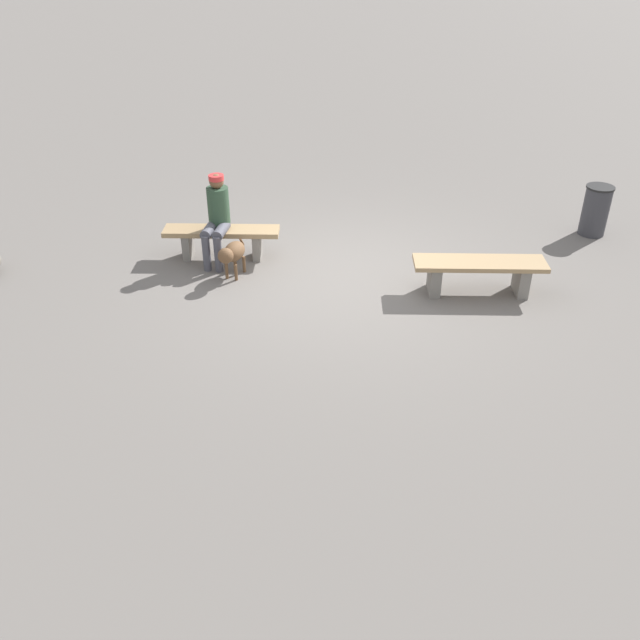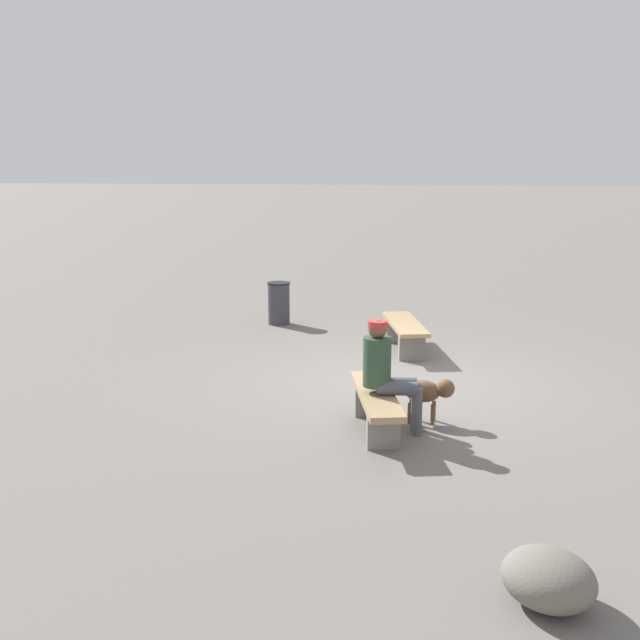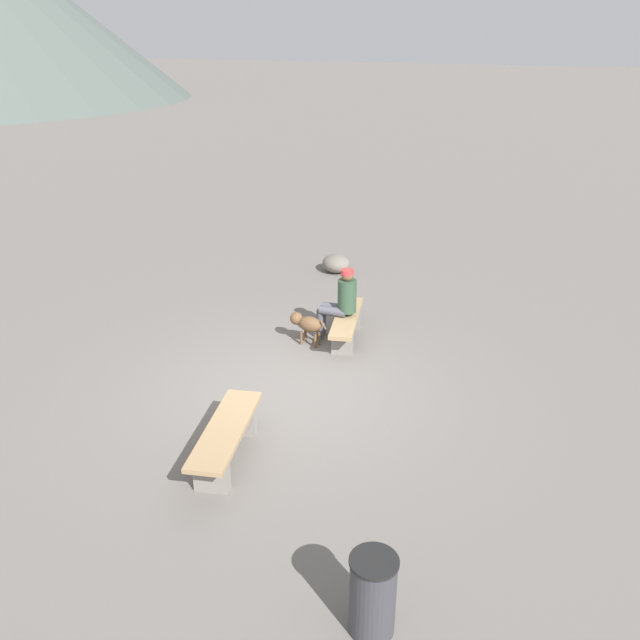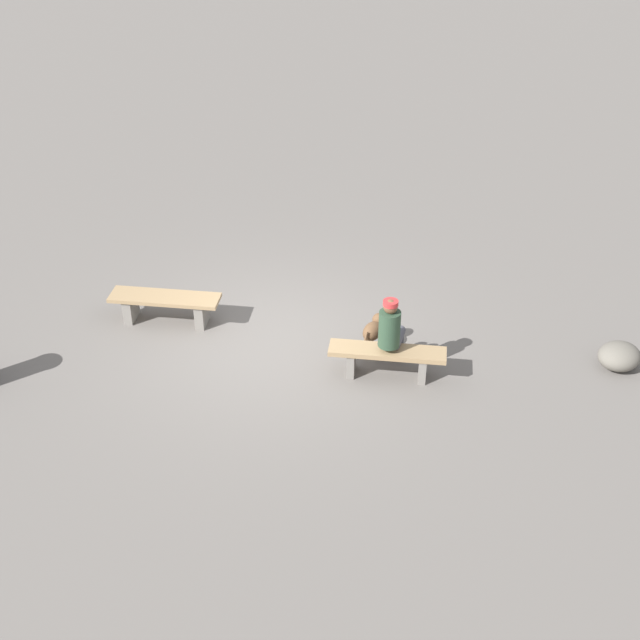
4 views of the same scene
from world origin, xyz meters
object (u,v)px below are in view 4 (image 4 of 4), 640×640
Objects in this scene: bench_right at (387,357)px; seated_person at (391,330)px; dog at (374,329)px; bench_left at (165,304)px; boulder at (619,356)px.

seated_person reaches higher than bench_right.
seated_person reaches higher than dog.
bench_left is 3.65m from seated_person.
dog is at bearing -165.30° from boulder.
bench_right is at bearing -140.84° from dog.
bench_left is 6.80m from boulder.
seated_person is (-0.00, 0.11, 0.38)m from bench_right.
boulder is at bearing 17.55° from seated_person.
seated_person is at bearing -134.78° from dog.
bench_right is 1.35× the size of seated_person.
dog is at bearing 124.89° from seated_person.
boulder is at bearing 11.14° from bench_right.
bench_left is 2.79× the size of boulder.
boulder is at bearing -2.80° from bench_left.
dog is (3.25, 0.46, 0.05)m from bench_left.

